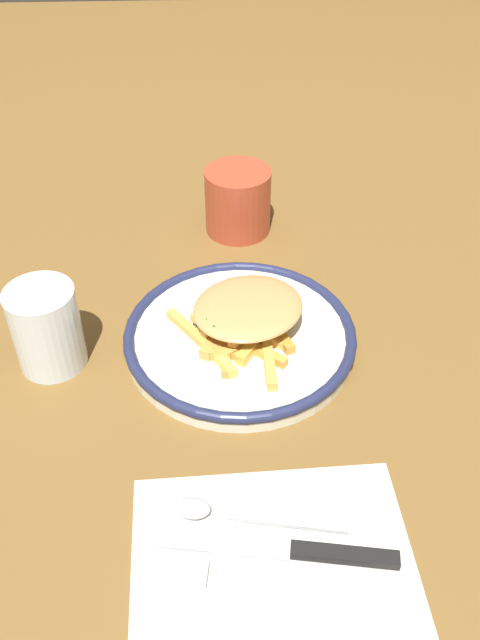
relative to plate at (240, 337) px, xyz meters
name	(u,v)px	position (x,y,z in m)	size (l,w,h in m)	color
ground_plane	(240,345)	(0.00, 0.00, -0.01)	(2.60, 2.60, 0.00)	brown
plate	(240,337)	(0.00, 0.00, 0.00)	(0.26, 0.26, 0.02)	silver
fries_heap	(245,319)	(0.00, -0.01, 0.03)	(0.18, 0.17, 0.04)	gold
napkin	(272,552)	(-0.26, -0.01, -0.01)	(0.16, 0.24, 0.01)	silver
fork	(260,579)	(-0.29, 0.00, 0.00)	(0.04, 0.18, 0.01)	silver
knife	(295,550)	(-0.26, -0.03, 0.00)	(0.05, 0.21, 0.01)	black
spoon	(230,513)	(-0.23, 0.02, 0.00)	(0.04, 0.15, 0.01)	silver
water_glass	(46,328)	(-0.01, 0.21, 0.04)	(0.07, 0.07, 0.10)	silver
coffee_mug	(238,200)	(0.24, -0.01, 0.03)	(0.12, 0.09, 0.09)	#AE4229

